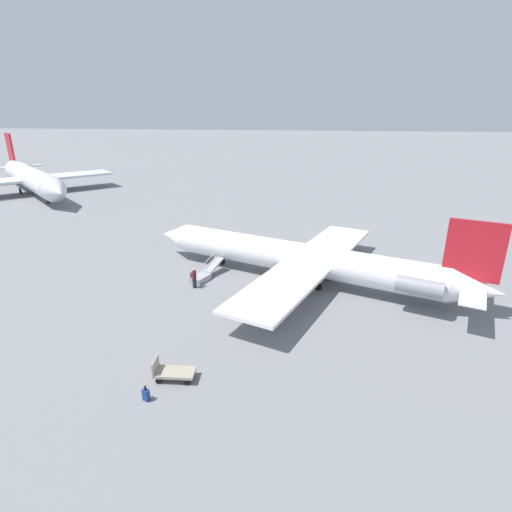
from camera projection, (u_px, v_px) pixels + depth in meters
ground_plane at (297, 280)px, 35.02m from camera, size 600.00×600.00×0.00m
airplane_main at (308, 259)px, 33.87m from camera, size 29.73×23.07×7.00m
airplane_far_right at (31, 177)px, 70.54m from camera, size 31.93×28.65×9.92m
boarding_stairs at (203, 275)px, 34.97m from camera, size 2.23×4.13×1.73m
passenger at (194, 277)px, 33.10m from camera, size 0.43×0.57×1.74m
luggage_cart at (172, 372)px, 21.85m from camera, size 2.30×1.32×1.22m
suitcase at (146, 395)px, 20.28m from camera, size 0.41×0.33×0.88m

